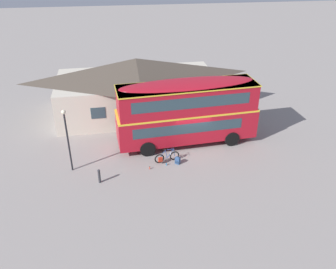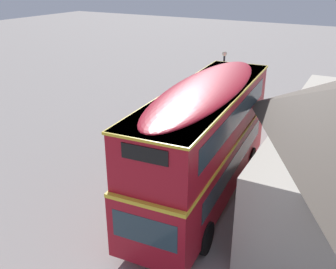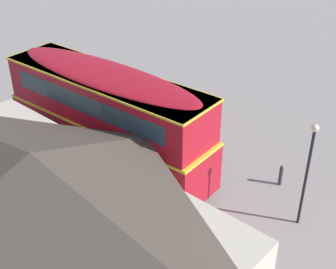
% 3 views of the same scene
% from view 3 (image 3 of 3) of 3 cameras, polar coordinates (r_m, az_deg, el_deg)
% --- Properties ---
extents(ground_plane, '(120.00, 120.00, 0.00)m').
position_cam_3_polar(ground_plane, '(21.97, -6.27, -3.16)').
color(ground_plane, gray).
extents(double_decker_bus, '(10.26, 3.45, 4.79)m').
position_cam_3_polar(double_decker_bus, '(20.13, -7.36, 2.16)').
color(double_decker_bus, black).
rests_on(double_decker_bus, ground).
extents(touring_bicycle, '(1.75, 0.69, 1.00)m').
position_cam_3_polar(touring_bicycle, '(21.58, 1.11, -2.47)').
color(touring_bicycle, black).
rests_on(touring_bicycle, ground).
extents(backpack_on_ground, '(0.39, 0.38, 0.54)m').
position_cam_3_polar(backpack_on_ground, '(22.25, 0.30, -1.61)').
color(backpack_on_ground, '#2D4C7A').
rests_on(backpack_on_ground, ground).
extents(water_bottle_blue_sports, '(0.07, 0.07, 0.22)m').
position_cam_3_polar(water_bottle_blue_sports, '(21.98, 1.96, -2.65)').
color(water_bottle_blue_sports, '#338CBF').
rests_on(water_bottle_blue_sports, ground).
extents(water_bottle_red_squeeze, '(0.07, 0.07, 0.22)m').
position_cam_3_polar(water_bottle_red_squeeze, '(21.56, 4.78, -3.48)').
color(water_bottle_red_squeeze, '#D84C33').
rests_on(water_bottle_red_squeeze, ground).
extents(pub_building, '(13.70, 7.28, 4.86)m').
position_cam_3_polar(pub_building, '(15.45, -15.22, -9.58)').
color(pub_building, beige).
rests_on(pub_building, ground).
extents(street_lamp, '(0.28, 0.28, 4.37)m').
position_cam_3_polar(street_lamp, '(17.50, 16.76, -3.53)').
color(street_lamp, black).
rests_on(street_lamp, ground).
extents(kerb_bollard, '(0.16, 0.16, 0.97)m').
position_cam_3_polar(kerb_bollard, '(20.61, 13.60, -4.83)').
color(kerb_bollard, '#333338').
rests_on(kerb_bollard, ground).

